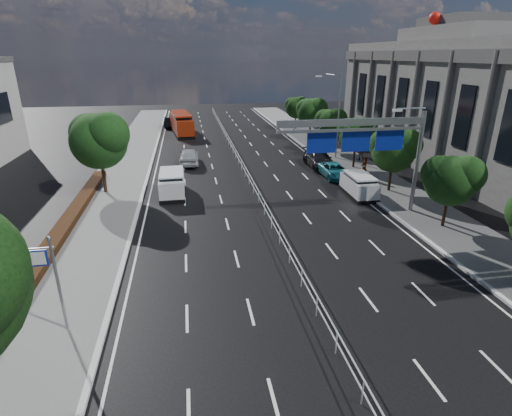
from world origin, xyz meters
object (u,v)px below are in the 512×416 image
object	(u,v)px
red_bus	(181,123)
pedestrian_b	(361,151)
white_minivan	(172,183)
silver_minivan	(359,185)
pedestrian_a	(364,168)
near_car_dark	(171,122)
parked_car_teal	(334,171)
toilet_sign	(43,269)
parked_car_dark	(319,159)
overhead_gantry	(368,137)
near_car_silver	(189,156)

from	to	relation	value
red_bus	pedestrian_b	distance (m)	27.08
white_minivan	silver_minivan	bearing A→B (deg)	-10.73
pedestrian_a	near_car_dark	bearing A→B (deg)	-84.72
parked_car_teal	pedestrian_b	world-z (taller)	pedestrian_b
toilet_sign	pedestrian_b	xyz separation A→B (m)	(23.89, 24.39, -1.86)
red_bus	parked_car_teal	size ratio (longest dim) A/B	2.18
parked_car_dark	pedestrian_b	size ratio (longest dim) A/B	2.89
overhead_gantry	parked_car_teal	xyz separation A→B (m)	(1.43, 9.20, -4.96)
red_bus	pedestrian_a	size ratio (longest dim) A/B	5.17
toilet_sign	pedestrian_b	size ratio (longest dim) A/B	2.29
parked_car_teal	pedestrian_a	xyz separation A→B (m)	(2.35, -1.18, 0.47)
silver_minivan	parked_car_dark	size ratio (longest dim) A/B	0.78
white_minivan	parked_car_teal	xyz separation A→B (m)	(14.74, 2.52, -0.33)
parked_car_dark	pedestrian_a	bearing A→B (deg)	-62.86
white_minivan	parked_car_dark	distance (m)	15.77
overhead_gantry	near_car_silver	size ratio (longest dim) A/B	2.11
parked_car_dark	pedestrian_b	distance (m)	5.22
red_bus	parked_car_teal	bearing A→B (deg)	-67.49
white_minivan	pedestrian_a	xyz separation A→B (m)	(17.09, 1.34, 0.14)
pedestrian_b	pedestrian_a	bearing A→B (deg)	82.51
toilet_sign	parked_car_dark	world-z (taller)	toilet_sign
pedestrian_a	parked_car_dark	bearing A→B (deg)	-86.26
white_minivan	silver_minivan	xyz separation A→B (m)	(14.86, -2.74, -0.10)
overhead_gantry	parked_car_teal	world-z (taller)	overhead_gantry
near_car_silver	pedestrian_a	xyz separation A→B (m)	(15.60, -8.34, 0.29)
white_minivan	near_car_dark	distance (m)	33.26
pedestrian_a	white_minivan	bearing A→B (deg)	-19.75
near_car_dark	silver_minivan	size ratio (longest dim) A/B	1.14
near_car_dark	parked_car_dark	world-z (taller)	near_car_dark
near_car_dark	parked_car_teal	xyz separation A→B (m)	(15.71, -30.73, -0.16)
overhead_gantry	pedestrian_a	bearing A→B (deg)	64.74
red_bus	overhead_gantry	bearing A→B (deg)	-76.73
silver_minivan	pedestrian_b	world-z (taller)	pedestrian_b
parked_car_dark	overhead_gantry	bearing A→B (deg)	-96.02
toilet_sign	pedestrian_a	bearing A→B (deg)	40.08
parked_car_dark	white_minivan	bearing A→B (deg)	-157.46
near_car_dark	pedestrian_a	xyz separation A→B (m)	(18.06, -31.90, 0.31)
white_minivan	near_car_dark	world-z (taller)	white_minivan
silver_minivan	pedestrian_a	xyz separation A→B (m)	(2.23, 4.08, 0.25)
toilet_sign	pedestrian_b	world-z (taller)	toilet_sign
white_minivan	silver_minivan	distance (m)	15.11
pedestrian_b	red_bus	bearing A→B (deg)	-32.64
toilet_sign	white_minivan	size ratio (longest dim) A/B	0.95
silver_minivan	pedestrian_b	bearing A→B (deg)	67.19
silver_minivan	parked_car_dark	distance (m)	9.00
red_bus	silver_minivan	size ratio (longest dim) A/B	2.36
parked_car_dark	red_bus	bearing A→B (deg)	122.53
near_car_dark	pedestrian_b	bearing A→B (deg)	132.08
toilet_sign	near_car_silver	bearing A→B (deg)	77.46
near_car_silver	red_bus	bearing A→B (deg)	-85.76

